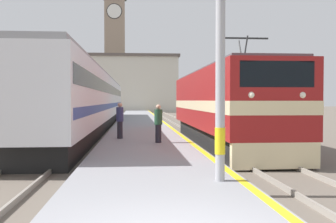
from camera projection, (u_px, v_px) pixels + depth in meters
ground_plane at (140, 125)px, 34.90m from camera, size 200.00×200.00×0.00m
platform at (141, 126)px, 29.91m from camera, size 4.09×140.00×0.38m
rail_track_near at (191, 128)px, 30.24m from camera, size 2.84×140.00×0.16m
rail_track_far at (92, 129)px, 29.61m from camera, size 2.84×140.00×0.16m
locomotive_train at (222, 106)px, 19.38m from camera, size 2.92×15.29×4.68m
passenger_train at (93, 100)px, 30.19m from camera, size 2.92×39.21×4.07m
person_on_platform at (120, 120)px, 18.53m from camera, size 0.34×0.34×1.70m
second_waiting_passenger at (158, 123)px, 16.72m from camera, size 0.34×0.34×1.63m
clock_tower at (115, 43)px, 82.24m from camera, size 5.10×5.10×26.91m
station_building at (125, 84)px, 73.07m from camera, size 19.96×7.12×10.57m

